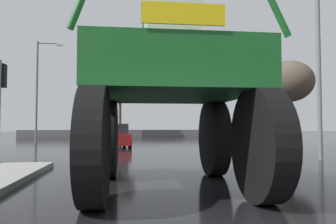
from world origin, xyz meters
TOP-DOWN VIEW (x-y plane):
  - ground_plane at (0.00, 18.00)m, footprint 120.00×120.00m
  - oversize_sprayer at (0.35, 4.31)m, footprint 3.91×5.39m
  - sedan_ahead at (-1.27, 18.37)m, footprint 2.27×4.28m
  - traffic_signal_near_left at (-4.99, 9.19)m, footprint 0.24×0.54m
  - traffic_signal_near_right at (4.07, 9.20)m, footprint 0.24×0.54m
  - streetlight_near_right at (7.44, 9.16)m, footprint 2.04×0.24m
  - streetlight_far_left at (-7.91, 25.51)m, footprint 2.19×0.24m
  - bare_tree_right at (9.31, 15.12)m, footprint 2.95×2.95m
  - bare_tree_far_center at (-1.09, 35.22)m, footprint 3.83×3.83m
  - roadside_barrier at (0.00, 36.33)m, footprint 26.21×0.24m

SIDE VIEW (x-z plane):
  - ground_plane at x=0.00m, z-range 0.00..0.00m
  - roadside_barrier at x=0.00m, z-range 0.00..0.90m
  - sedan_ahead at x=-1.27m, z-range -0.05..1.47m
  - oversize_sprayer at x=0.35m, z-range -0.19..4.55m
  - traffic_signal_near_right at x=4.07m, z-range 0.74..4.00m
  - traffic_signal_near_left at x=-4.99m, z-range 0.85..4.54m
  - bare_tree_right at x=9.31m, z-range 1.39..6.73m
  - streetlight_near_right at x=7.44m, z-range 0.47..9.02m
  - streetlight_far_left at x=-7.91m, z-range 0.49..9.20m
  - bare_tree_far_center at x=-1.09m, z-range 2.19..9.90m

